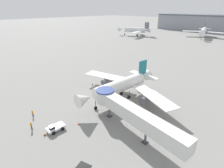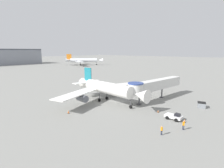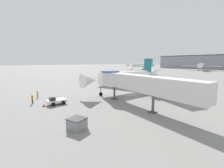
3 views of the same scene
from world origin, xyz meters
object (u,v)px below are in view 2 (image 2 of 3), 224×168
(traffic_cone_near_nose, at_px, (158,111))
(ground_crew_wing_walker, at_px, (184,125))
(service_container_gray, at_px, (201,105))
(ground_crew_marshaller, at_px, (162,130))
(main_airplane, at_px, (106,88))
(jet_bridge, at_px, (154,85))
(pushback_tug_white, at_px, (174,116))
(background_jet_orange_tail, at_px, (83,60))
(traffic_cone_apron_front, at_px, (185,121))
(traffic_cone_port_wing, at_px, (68,112))

(traffic_cone_near_nose, bearing_deg, ground_crew_wing_walker, -125.18)
(service_container_gray, distance_m, ground_crew_marshaller, 20.76)
(main_airplane, bearing_deg, traffic_cone_near_nose, -81.09)
(ground_crew_marshaller, distance_m, ground_crew_wing_walker, 4.99)
(ground_crew_wing_walker, bearing_deg, service_container_gray, -110.16)
(ground_crew_wing_walker, bearing_deg, jet_bridge, -69.87)
(pushback_tug_white, bearing_deg, service_container_gray, -8.38)
(main_airplane, bearing_deg, pushback_tug_white, -87.19)
(main_airplane, bearing_deg, ground_crew_marshaller, -108.41)
(jet_bridge, xyz_separation_m, background_jet_orange_tail, (68.81, 116.22, 0.33))
(pushback_tug_white, distance_m, traffic_cone_near_nose, 4.84)
(jet_bridge, distance_m, service_container_gray, 13.52)
(ground_crew_wing_walker, height_order, background_jet_orange_tail, background_jet_orange_tail)
(traffic_cone_apron_front, xyz_separation_m, ground_crew_marshaller, (-8.17, 1.11, 0.62))
(jet_bridge, distance_m, traffic_cone_near_nose, 11.55)
(pushback_tug_white, bearing_deg, background_jet_orange_tail, 59.59)
(main_airplane, height_order, traffic_cone_apron_front, main_airplane)
(traffic_cone_port_wing, bearing_deg, traffic_cone_near_nose, -47.24)
(pushback_tug_white, distance_m, ground_crew_marshaller, 8.38)
(main_airplane, relative_size, pushback_tug_white, 9.04)
(service_container_gray, height_order, background_jet_orange_tail, background_jet_orange_tail)
(traffic_cone_apron_front, xyz_separation_m, traffic_cone_port_wing, (-12.56, 22.36, 0.05))
(main_airplane, height_order, pushback_tug_white, main_airplane)
(ground_crew_wing_walker, distance_m, background_jet_orange_tail, 154.50)
(jet_bridge, relative_size, ground_crew_wing_walker, 12.77)
(jet_bridge, distance_m, pushback_tug_white, 15.46)
(main_airplane, distance_m, traffic_cone_apron_front, 22.60)
(background_jet_orange_tail, bearing_deg, ground_crew_wing_walker, -169.40)
(traffic_cone_apron_front, relative_size, ground_crew_marshaller, 0.44)
(traffic_cone_near_nose, bearing_deg, main_airplane, 95.31)
(pushback_tug_white, height_order, traffic_cone_port_wing, pushback_tug_white)
(main_airplane, xyz_separation_m, service_container_gray, (12.17, -22.23, -3.21))
(traffic_cone_port_wing, relative_size, ground_crew_marshaller, 0.49)
(service_container_gray, height_order, traffic_cone_apron_front, service_container_gray)
(traffic_cone_near_nose, bearing_deg, pushback_tug_white, -110.89)
(jet_bridge, distance_m, ground_crew_marshaller, 22.52)
(main_airplane, relative_size, traffic_cone_port_wing, 39.44)
(main_airplane, bearing_deg, background_jet_orange_tail, 57.08)
(service_container_gray, bearing_deg, background_jet_orange_tail, 62.59)
(pushback_tug_white, xyz_separation_m, traffic_cone_port_wing, (-12.68, 20.08, -0.29))
(ground_crew_marshaller, bearing_deg, traffic_cone_apron_front, -85.72)
(traffic_cone_port_wing, bearing_deg, pushback_tug_white, -57.72)
(traffic_cone_apron_front, xyz_separation_m, ground_crew_wing_walker, (-3.66, -1.03, 0.69))
(ground_crew_marshaller, bearing_deg, traffic_cone_port_wing, 23.69)
(ground_crew_wing_walker, xyz_separation_m, background_jet_orange_tail, (83.14, 130.16, 3.81))
(traffic_cone_near_nose, xyz_separation_m, ground_crew_wing_walker, (-5.51, -7.81, 0.75))
(traffic_cone_apron_front, relative_size, traffic_cone_near_nose, 1.17)
(pushback_tug_white, relative_size, ground_crew_wing_walker, 1.98)
(service_container_gray, relative_size, ground_crew_marshaller, 1.51)
(traffic_cone_port_wing, distance_m, ground_crew_wing_walker, 25.03)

